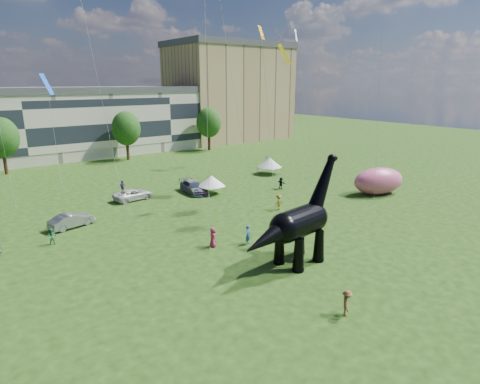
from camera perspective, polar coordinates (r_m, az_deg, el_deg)
ground at (r=30.61m, az=9.43°, el=-12.27°), size 220.00×220.00×0.00m
terrace_row at (r=81.57m, az=-28.89°, el=7.86°), size 78.00×11.00×12.00m
apartment_block at (r=102.72m, az=-1.54°, el=13.74°), size 28.00×18.00×22.00m
tree_mid_left at (r=72.15m, az=-30.90°, el=7.07°), size 5.20×5.20×9.44m
tree_mid_right at (r=77.00m, az=-15.92°, el=9.06°), size 5.20×5.20×9.44m
tree_far_right at (r=85.23m, az=-4.47°, el=10.16°), size 5.20×5.20×9.44m
dinosaur_sculpture at (r=31.74m, az=8.04°, el=-4.70°), size 10.68×3.24×8.69m
car_grey at (r=43.53m, az=-22.83°, el=-3.74°), size 4.63×2.49×1.45m
car_white at (r=51.09m, az=-14.95°, el=-0.34°), size 5.06×2.77×1.35m
car_dark at (r=52.76m, az=-6.62°, el=0.69°), size 2.61×5.44×1.53m
gazebo_near at (r=52.00m, az=-4.09°, el=1.58°), size 3.47×3.47×2.40m
gazebo_far at (r=63.15m, az=4.23°, el=4.19°), size 4.62×4.62×2.59m
inflatable_pink at (r=54.61m, az=19.10°, el=1.50°), size 7.73×5.54×3.49m
visitors at (r=40.72m, az=-7.79°, el=-3.70°), size 53.21×38.26×1.86m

